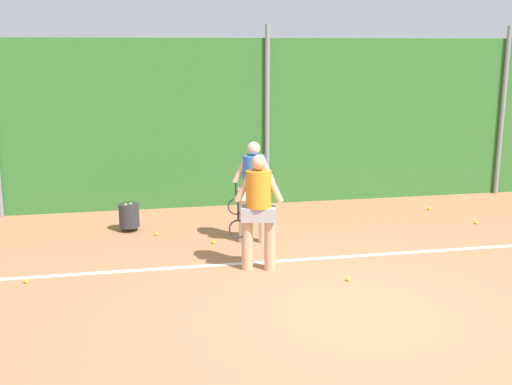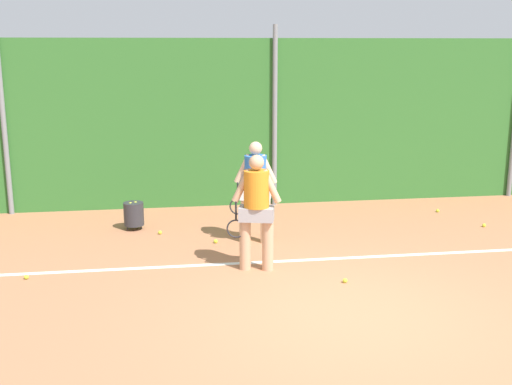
# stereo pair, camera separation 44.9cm
# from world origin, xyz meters

# --- Properties ---
(ground_plane) EXTENTS (28.20, 28.20, 0.00)m
(ground_plane) POSITION_xyz_m (0.00, 1.71, 0.00)
(ground_plane) COLOR #B2704C
(hedge_fence_backdrop) EXTENTS (18.33, 0.25, 3.40)m
(hedge_fence_backdrop) POSITION_xyz_m (0.00, 5.84, 1.70)
(hedge_fence_backdrop) COLOR #33702D
(hedge_fence_backdrop) RESTS_ON ground_plane
(fence_post_left) EXTENTS (0.10, 0.10, 3.66)m
(fence_post_left) POSITION_xyz_m (-5.29, 5.66, 1.83)
(fence_post_left) COLOR gray
(fence_post_left) RESTS_ON ground_plane
(fence_post_center) EXTENTS (0.10, 0.10, 3.66)m
(fence_post_center) POSITION_xyz_m (0.00, 5.66, 1.83)
(fence_post_center) COLOR gray
(fence_post_center) RESTS_ON ground_plane
(court_baseline_paint) EXTENTS (13.40, 0.10, 0.01)m
(court_baseline_paint) POSITION_xyz_m (0.00, 2.09, 0.00)
(court_baseline_paint) COLOR white
(court_baseline_paint) RESTS_ON ground_plane
(player_foreground_near) EXTENTS (0.80, 0.41, 1.73)m
(player_foreground_near) POSITION_xyz_m (-0.96, 1.80, 0.97)
(player_foreground_near) COLOR tan
(player_foreground_near) RESTS_ON ground_plane
(player_midcourt) EXTENTS (0.79, 0.41, 1.72)m
(player_midcourt) POSITION_xyz_m (-0.77, 3.13, 0.96)
(player_midcourt) COLOR beige
(player_midcourt) RESTS_ON ground_plane
(ball_hopper) EXTENTS (0.36, 0.36, 0.51)m
(ball_hopper) POSITION_xyz_m (-2.84, 4.20, 0.29)
(ball_hopper) COLOR #2D2D33
(ball_hopper) RESTS_ON ground_plane
(tennis_ball_0) EXTENTS (0.07, 0.07, 0.07)m
(tennis_ball_0) POSITION_xyz_m (3.13, 4.54, 0.03)
(tennis_ball_0) COLOR #CCDB33
(tennis_ball_0) RESTS_ON ground_plane
(tennis_ball_1) EXTENTS (0.07, 0.07, 0.07)m
(tennis_ball_1) POSITION_xyz_m (-1.45, 3.16, 0.03)
(tennis_ball_1) COLOR #CCDB33
(tennis_ball_1) RESTS_ON ground_plane
(tennis_ball_2) EXTENTS (0.07, 0.07, 0.07)m
(tennis_ball_2) POSITION_xyz_m (3.52, 3.41, 0.03)
(tennis_ball_2) COLOR #CCDB33
(tennis_ball_2) RESTS_ON ground_plane
(tennis_ball_3) EXTENTS (0.07, 0.07, 0.07)m
(tennis_ball_3) POSITION_xyz_m (0.20, 1.07, 0.03)
(tennis_ball_3) COLOR #CCDB33
(tennis_ball_3) RESTS_ON ground_plane
(tennis_ball_4) EXTENTS (0.07, 0.07, 0.07)m
(tennis_ball_4) POSITION_xyz_m (-4.27, 1.87, 0.03)
(tennis_ball_4) COLOR #CCDB33
(tennis_ball_4) RESTS_ON ground_plane
(tennis_ball_5) EXTENTS (0.07, 0.07, 0.07)m
(tennis_ball_5) POSITION_xyz_m (-2.38, 3.82, 0.03)
(tennis_ball_5) COLOR #CCDB33
(tennis_ball_5) RESTS_ON ground_plane
(tennis_ball_6) EXTENTS (0.07, 0.07, 0.07)m
(tennis_ball_6) POSITION_xyz_m (-0.64, 5.12, 0.03)
(tennis_ball_6) COLOR #CCDB33
(tennis_ball_6) RESTS_ON ground_plane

